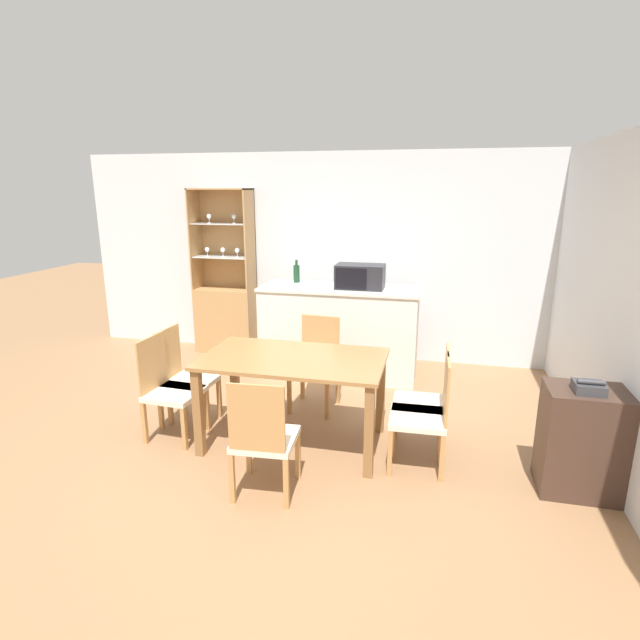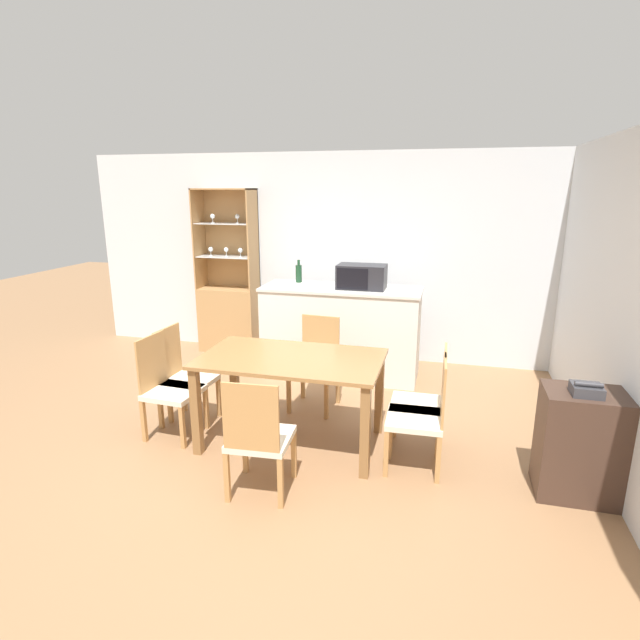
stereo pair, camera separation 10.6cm
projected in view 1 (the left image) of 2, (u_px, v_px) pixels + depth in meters
The scene contains 16 objects.
ground_plane at pixel (275, 452), 4.13m from camera, with size 18.00×18.00×0.00m, color #936B47.
wall_back at pixel (338, 257), 6.28m from camera, with size 6.80×0.06×2.55m.
wall_right at pixel (633, 312), 3.51m from camera, with size 0.06×4.60×2.55m.
kitchen_counter at pixel (339, 331), 5.75m from camera, with size 1.80×0.64×1.04m.
display_cabinet at pixel (226, 307), 6.59m from camera, with size 0.77×0.36×2.12m.
dining_table at pixel (293, 371), 4.13m from camera, with size 1.50×0.87×0.77m.
dining_chair_side_left_near at pixel (170, 389), 4.31m from camera, with size 0.45×0.45×0.90m.
dining_chair_side_right_far at pixel (425, 401), 4.07m from camera, with size 0.43×0.43×0.90m.
dining_chair_side_left_far at pixel (184, 379), 4.55m from camera, with size 0.45×0.45×0.90m.
dining_chair_head_near at pixel (264, 438), 3.47m from camera, with size 0.45×0.45×0.90m.
dining_chair_head_far at pixel (316, 365), 4.91m from camera, with size 0.45×0.45×0.90m.
dining_chair_side_right_near at pixel (424, 415), 3.83m from camera, with size 0.43×0.43×0.90m.
microwave at pixel (360, 277), 5.53m from camera, with size 0.53×0.33×0.27m.
wine_bottle at pixel (297, 273), 5.89m from camera, with size 0.07×0.07×0.27m.
side_cabinet at pixel (581, 441), 3.53m from camera, with size 0.53×0.40×0.78m.
telephone at pixel (589, 387), 3.37m from camera, with size 0.19×0.18×0.10m.
Camera 1 is at (1.22, -3.53, 2.12)m, focal length 28.00 mm.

